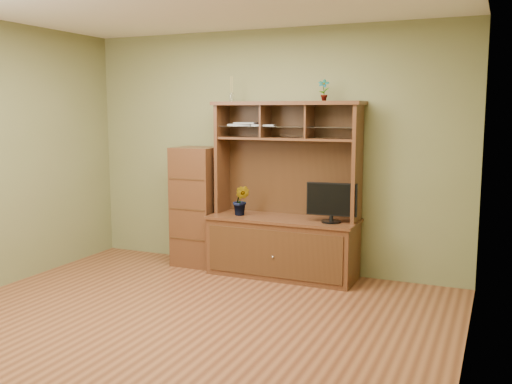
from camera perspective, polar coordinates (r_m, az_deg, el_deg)
The scene contains 8 objects.
room at distance 4.70m, azimuth -7.85°, elevation 2.55°, with size 4.54×4.04×2.74m.
media_hutch at distance 6.25m, azimuth 2.78°, elevation -3.69°, with size 1.66×0.61×1.90m.
monitor at distance 5.93m, azimuth 7.57°, elevation -0.97°, with size 0.52×0.20×0.41m.
orchid_plant at distance 6.30m, azimuth -1.50°, elevation -0.85°, with size 0.18×0.15×0.34m, color #30541D.
top_plant at distance 6.06m, azimuth 6.79°, elevation 10.10°, with size 0.12×0.08×0.23m, color #355D20.
reed_diffuser at distance 6.45m, azimuth -2.46°, elevation 9.98°, with size 0.06×0.06×0.28m.
magazines at distance 6.36m, azimuth -0.66°, elevation 6.77°, with size 0.57×0.25×0.04m.
side_cabinet at distance 6.70m, azimuth -5.95°, elevation -1.44°, with size 0.49×0.45×1.38m.
Camera 1 is at (2.44, -3.99, 1.80)m, focal length 40.00 mm.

